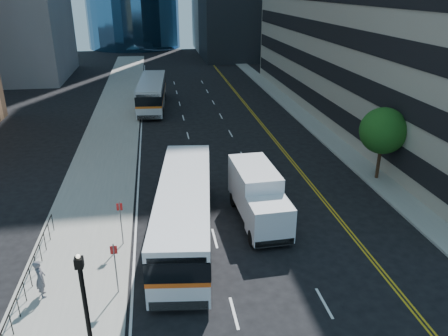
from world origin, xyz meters
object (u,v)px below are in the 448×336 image
at_px(bus_front, 185,210).
at_px(box_truck, 258,196).
at_px(pedestrian, 40,278).
at_px(lamp_post, 86,307).
at_px(street_tree, 383,131).
at_px(bus_rear, 152,93).

height_order(bus_front, box_truck, bus_front).
bearing_deg(pedestrian, lamp_post, -168.93).
distance_m(lamp_post, bus_front, 9.20).
bearing_deg(box_truck, bus_front, -165.80).
height_order(lamp_post, pedestrian, lamp_post).
bearing_deg(lamp_post, street_tree, 37.87).
xyz_separation_m(street_tree, box_truck, (-9.75, -4.46, -2.01)).
bearing_deg(lamp_post, bus_front, 64.51).
relative_size(bus_rear, box_truck, 1.88).
distance_m(bus_front, box_truck, 4.50).
height_order(street_tree, lamp_post, street_tree).
height_order(lamp_post, bus_front, lamp_post).
bearing_deg(bus_rear, lamp_post, -89.98).
distance_m(street_tree, box_truck, 10.90).
bearing_deg(bus_front, bus_rear, 100.02).
height_order(bus_rear, pedestrian, bus_rear).
bearing_deg(pedestrian, box_truck, -85.01).
xyz_separation_m(lamp_post, pedestrian, (-2.66, 4.28, -1.67)).
distance_m(bus_rear, pedestrian, 32.89).
xyz_separation_m(bus_rear, box_truck, (5.85, -27.23, -0.08)).
height_order(lamp_post, box_truck, lamp_post).
height_order(bus_rear, box_truck, bus_rear).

